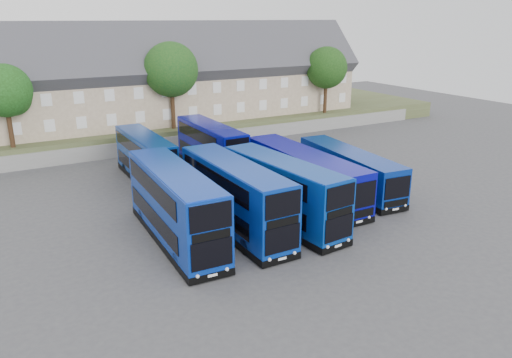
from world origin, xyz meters
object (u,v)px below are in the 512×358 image
(coach_east_a, at_px, (304,176))
(tree_far, at_px, (331,60))
(dd_front_left, at_px, (176,207))
(dd_front_mid, at_px, (235,198))
(tree_mid, at_px, (172,72))
(tree_west, at_px, (7,93))
(tree_east, at_px, (327,69))

(coach_east_a, height_order, tree_far, tree_far)
(dd_front_left, height_order, coach_east_a, dd_front_left)
(dd_front_mid, bearing_deg, tree_mid, 78.24)
(coach_east_a, height_order, tree_west, tree_west)
(dd_front_left, xyz_separation_m, coach_east_a, (11.55, 2.68, -0.49))
(tree_east, bearing_deg, tree_mid, 178.57)
(dd_front_left, relative_size, tree_west, 1.55)
(coach_east_a, relative_size, tree_west, 1.76)
(dd_front_mid, xyz_separation_m, coach_east_a, (7.53, 2.98, -0.45))
(coach_east_a, distance_m, tree_west, 28.10)
(tree_west, xyz_separation_m, tree_east, (36.00, 0.00, 0.34))
(coach_east_a, relative_size, tree_east, 1.65)
(coach_east_a, xyz_separation_m, tree_mid, (-2.85, 20.66, 6.26))
(dd_front_left, height_order, tree_east, tree_east)
(dd_front_left, xyz_separation_m, tree_east, (28.70, 22.84, 5.09))
(tree_east, bearing_deg, tree_far, 49.40)
(tree_east, bearing_deg, tree_west, -180.00)
(dd_front_left, xyz_separation_m, tree_west, (-7.30, 22.84, 4.75))
(tree_mid, xyz_separation_m, tree_far, (26.00, 6.50, -0.34))
(dd_front_left, bearing_deg, coach_east_a, 15.05)
(tree_east, bearing_deg, dd_front_mid, -136.84)
(tree_east, height_order, tree_far, tree_far)
(tree_west, bearing_deg, dd_front_left, -72.27)
(dd_front_left, bearing_deg, dd_front_mid, -2.29)
(tree_mid, xyz_separation_m, tree_east, (20.00, -0.50, -0.68))
(tree_mid, bearing_deg, tree_far, 14.04)
(tree_mid, bearing_deg, dd_front_left, -110.44)
(coach_east_a, distance_m, tree_mid, 21.78)
(dd_front_left, distance_m, coach_east_a, 11.87)
(dd_front_mid, distance_m, tree_far, 43.35)
(dd_front_left, height_order, tree_mid, tree_mid)
(tree_mid, bearing_deg, dd_front_mid, -101.19)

